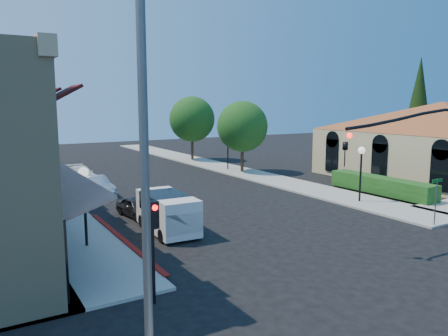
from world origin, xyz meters
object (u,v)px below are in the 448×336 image
cobra_streetlight (160,149)px  parked_car_c (81,174)px  street_tree_b (192,119)px  lamppost_left_far (36,154)px  street_tree_a (242,127)px  parked_car_b (97,186)px  signal_mast_arm (432,150)px  lamppost_left_near (84,186)px  parked_car_d (61,173)px  lamppost_right_far (228,141)px  secondary_signal (153,233)px  street_name_sign (436,194)px  lamppost_right_near (361,160)px  conifer_far (419,102)px  white_van (168,211)px  parked_car_a (136,207)px

cobra_streetlight → parked_car_c: cobra_streetlight is taller
street_tree_b → lamppost_left_far: 20.06m
street_tree_a → parked_car_b: 14.68m
signal_mast_arm → lamppost_left_near: size_ratio=2.24×
street_tree_a → parked_car_d: street_tree_a is taller
lamppost_right_far → parked_car_b: (-13.63, -5.00, -2.09)m
secondary_signal → street_name_sign: size_ratio=1.33×
lamppost_right_near → lamppost_right_far: size_ratio=1.00×
conifer_far → lamppost_left_near: size_ratio=3.08×
street_tree_b → white_van: 27.34m
cobra_streetlight → white_van: 12.11m
conifer_far → lamppost_right_far: (-19.50, 6.00, -3.62)m
street_tree_a → parked_car_c: street_tree_a is taller
parked_car_a → white_van: bearing=-92.9°
parked_car_a → signal_mast_arm: bearing=-52.3°
street_tree_a → parked_car_b: street_tree_a is taller
secondary_signal → lamppost_right_near: bearing=21.8°
street_tree_a → street_tree_b: street_tree_b is taller
street_name_sign → lamppost_left_far: bearing=128.9°
street_tree_b → parked_car_b: size_ratio=1.80×
lamppost_left_near → cobra_streetlight: bearing=-93.7°
conifer_far → street_name_sign: 26.30m
lamppost_left_far → lamppost_right_far: same height
lamppost_right_near → parked_car_c: bearing=128.0°
conifer_far → street_tree_a: (-19.20, 4.00, -2.17)m
secondary_signal → lamppost_right_near: size_ratio=0.93×
white_van → lamppost_right_near: bearing=-1.6°
signal_mast_arm → cobra_streetlight: bearing=-166.9°
cobra_streetlight → parked_car_d: 28.53m
street_tree_a → parked_car_a: street_tree_a is taller
secondary_signal → parked_car_b: (2.87, 17.59, -1.68)m
street_tree_a → signal_mast_arm: bearing=-98.2°
signal_mast_arm → parked_car_b: (-10.98, 17.50, -3.45)m
lamppost_left_far → lamppost_right_near: same height
street_tree_a → signal_mast_arm: (-2.94, -20.50, -0.11)m
cobra_streetlight → white_van: (4.65, 10.36, -4.19)m
signal_mast_arm → lamppost_right_far: (2.64, 22.50, -1.35)m
conifer_far → street_tree_a: conifer_far is taller
lamppost_right_far → white_van: bearing=-129.7°
conifer_far → cobra_streetlight: bearing=-151.7°
street_tree_a → signal_mast_arm: 20.71m
conifer_far → lamppost_left_near: 38.02m
parked_car_b → parked_car_c: size_ratio=0.93×
street_tree_a → signal_mast_arm: street_tree_a is taller
white_van → parked_car_a: bearing=94.8°
parked_car_c → parked_car_d: bearing=140.8°
white_van → lamppost_right_far: bearing=50.3°
street_tree_b → lamppost_left_far: (-17.30, -10.00, -1.81)m
white_van → parked_car_d: (-1.70, 17.64, -0.44)m
street_name_sign → lamppost_left_near: size_ratio=0.70×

